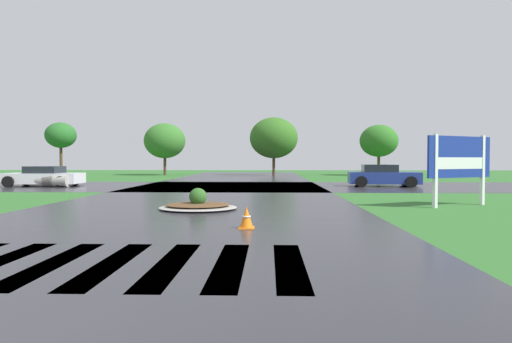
{
  "coord_description": "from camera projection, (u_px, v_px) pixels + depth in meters",
  "views": [
    {
      "loc": [
        2.38,
        -2.86,
        1.58
      ],
      "look_at": [
        1.92,
        12.72,
        1.14
      ],
      "focal_mm": 30.05,
      "sensor_mm": 36.0,
      "label": 1
    }
  ],
  "objects": [
    {
      "name": "traffic_cone",
      "position": [
        246.0,
        218.0,
        9.79
      ],
      "size": [
        0.36,
        0.36,
        0.51
      ],
      "color": "orange",
      "rests_on": "ground"
    },
    {
      "name": "background_treeline",
      "position": [
        242.0,
        139.0,
        42.36
      ],
      "size": [
        34.87,
        4.82,
        5.72
      ],
      "color": "#4C3823",
      "rests_on": "ground"
    },
    {
      "name": "crosswalk_stripes",
      "position": [
        112.0,
        263.0,
        6.5
      ],
      "size": [
        5.85,
        2.96,
        0.01
      ],
      "color": "white",
      "rests_on": "ground"
    },
    {
      "name": "car_white_sedan",
      "position": [
        43.0,
        177.0,
        25.19
      ],
      "size": [
        4.44,
        2.36,
        1.18
      ],
      "rotation": [
        0.0,
        0.0,
        3.19
      ],
      "color": "silver",
      "rests_on": "ground"
    },
    {
      "name": "estate_billboard",
      "position": [
        460.0,
        160.0,
        14.43
      ],
      "size": [
        2.62,
        1.37,
        2.42
      ],
      "rotation": [
        0.0,
        0.0,
        3.61
      ],
      "color": "white",
      "rests_on": "ground"
    },
    {
      "name": "asphalt_cross_road",
      "position": [
        228.0,
        186.0,
        25.25
      ],
      "size": [
        90.0,
        9.74,
        0.01
      ],
      "primitive_type": "cube",
      "color": "#2B2B30",
      "rests_on": "ground"
    },
    {
      "name": "car_dark_suv",
      "position": [
        383.0,
        176.0,
        25.06
      ],
      "size": [
        4.17,
        2.47,
        1.28
      ],
      "rotation": [
        0.0,
        0.0,
        -0.1
      ],
      "color": "navy",
      "rests_on": "ground"
    },
    {
      "name": "drainage_pipe_stack",
      "position": [
        50.0,
        181.0,
        24.5
      ],
      "size": [
        2.34,
        0.94,
        0.71
      ],
      "color": "#9E9B93",
      "rests_on": "ground"
    },
    {
      "name": "median_island",
      "position": [
        198.0,
        205.0,
        13.57
      ],
      "size": [
        2.48,
        2.18,
        0.68
      ],
      "color": "#9E9B93",
      "rests_on": "ground"
    },
    {
      "name": "asphalt_roadway",
      "position": [
        190.0,
        212.0,
        12.96
      ],
      "size": [
        10.82,
        80.0,
        0.01
      ],
      "primitive_type": "cube",
      "color": "#2B2B30",
      "rests_on": "ground"
    }
  ]
}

